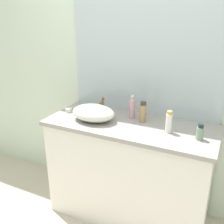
% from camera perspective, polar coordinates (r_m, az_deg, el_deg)
% --- Properties ---
extents(bathroom_wall_rear, '(6.00, 0.06, 2.60)m').
position_cam_1_polar(bathroom_wall_rear, '(2.27, 6.84, 9.97)').
color(bathroom_wall_rear, silver).
rests_on(bathroom_wall_rear, ground).
extents(vanity_counter, '(1.36, 0.57, 0.90)m').
position_cam_1_polar(vanity_counter, '(2.30, 3.62, -12.76)').
color(vanity_counter, white).
rests_on(vanity_counter, ground).
extents(wall_mirror_panel, '(1.30, 0.01, 1.16)m').
position_cam_1_polar(wall_mirror_panel, '(2.20, 7.13, 14.26)').
color(wall_mirror_panel, '#B2BCC6').
rests_on(wall_mirror_panel, vanity_counter).
extents(sink_basin, '(0.36, 0.26, 0.13)m').
position_cam_1_polar(sink_basin, '(2.13, -4.10, -0.18)').
color(sink_basin, silver).
rests_on(sink_basin, vanity_counter).
extents(faucet, '(0.03, 0.15, 0.15)m').
position_cam_1_polar(faucet, '(2.24, -2.33, 1.61)').
color(faucet, brown).
rests_on(faucet, vanity_counter).
extents(soap_dispenser, '(0.05, 0.05, 0.20)m').
position_cam_1_polar(soap_dispenser, '(2.16, 4.44, 0.83)').
color(soap_dispenser, '#D292A1').
rests_on(soap_dispenser, vanity_counter).
extents(lotion_bottle, '(0.05, 0.05, 0.17)m').
position_cam_1_polar(lotion_bottle, '(1.95, 12.28, -2.19)').
color(lotion_bottle, white).
rests_on(lotion_bottle, vanity_counter).
extents(perfume_bottle, '(0.05, 0.05, 0.17)m').
position_cam_1_polar(perfume_bottle, '(2.10, 6.76, -0.05)').
color(perfume_bottle, '#A58354').
rests_on(perfume_bottle, vanity_counter).
extents(spray_can, '(0.05, 0.05, 0.12)m').
position_cam_1_polar(spray_can, '(1.91, 18.64, -4.26)').
color(spray_can, gray).
rests_on(spray_can, vanity_counter).
extents(candle_jar, '(0.06, 0.06, 0.03)m').
position_cam_1_polar(candle_jar, '(2.35, -9.36, 0.44)').
color(candle_jar, silver).
rests_on(candle_jar, vanity_counter).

